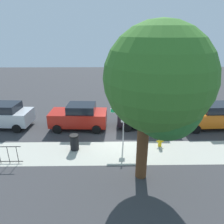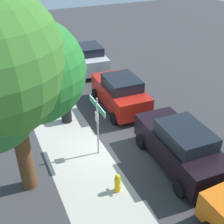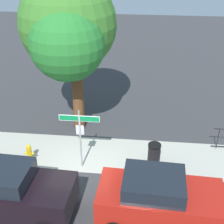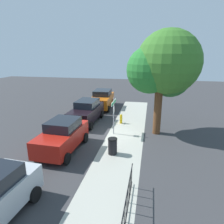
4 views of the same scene
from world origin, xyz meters
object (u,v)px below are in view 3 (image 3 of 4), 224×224
Objects in this scene: street_sign at (80,128)px; shade_tree at (69,31)px; car_red at (159,199)px; fire_hydrant at (29,152)px; trash_bin at (154,154)px; car_black at (8,190)px.

shade_tree is (-1.02, 3.39, 2.94)m from street_sign.
car_red is 5.39× the size of fire_hydrant.
trash_bin is (3.01, 0.50, -1.40)m from street_sign.
fire_hydrant is (-1.30, -3.20, -4.45)m from shade_tree.
street_sign is 3.36m from trash_bin.
trash_bin is at bearing -35.67° from shade_tree.
car_black is 4.62× the size of trash_bin.
street_sign reaches higher than fire_hydrant.
car_red reaches higher than fire_hydrant.
street_sign is 4.60m from shade_tree.
street_sign is at bearing -73.25° from shade_tree.
shade_tree reaches higher than car_red.
trash_bin is at bearing 34.75° from car_black.
trash_bin is at bearing 94.23° from car_red.
shade_tree is 1.61× the size of car_black.
street_sign reaches higher than car_red.
fire_hydrant is at bearing 175.12° from street_sign.
street_sign is 0.37× the size of shade_tree.
trash_bin reaches higher than fire_hydrant.
fire_hydrant is (-5.43, 2.75, -0.56)m from car_red.
fire_hydrant is 0.80× the size of trash_bin.
car_black is 2.96m from fire_hydrant.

